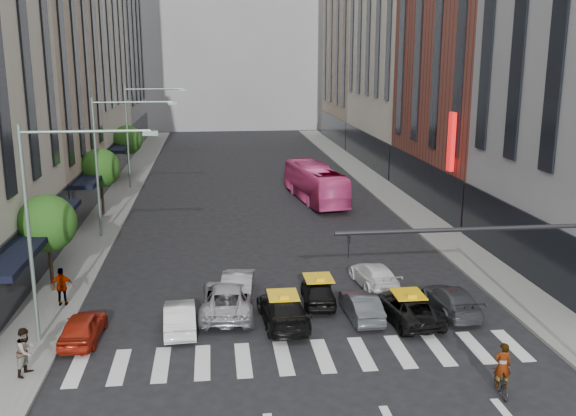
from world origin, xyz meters
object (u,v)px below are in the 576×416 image
object	(u,v)px
streetlamp_near	(51,206)
streetlamp_far	(138,123)
pedestrian_far	(62,287)
motorcycle	(501,384)
streetlamp_mid	(111,149)
car_red	(83,327)
taxi_center	(318,291)
car_white_front	(180,317)
taxi_left	(283,310)
pedestrian_near	(26,351)
bus	(315,183)

from	to	relation	value
streetlamp_near	streetlamp_far	xyz separation A→B (m)	(0.00, 32.00, 0.00)
pedestrian_far	motorcycle	bearing A→B (deg)	145.04
streetlamp_mid	car_red	world-z (taller)	streetlamp_mid
streetlamp_far	motorcycle	distance (m)	41.93
streetlamp_near	taxi_center	distance (m)	12.87
car_white_front	taxi_left	distance (m)	4.55
taxi_left	pedestrian_far	distance (m)	10.66
car_white_front	taxi_left	xyz separation A→B (m)	(4.55, 0.12, 0.05)
car_white_front	pedestrian_near	size ratio (longest dim) A/B	2.09
streetlamp_far	taxi_center	bearing A→B (deg)	-68.61
taxi_left	pedestrian_far	bearing A→B (deg)	-20.68
car_red	streetlamp_mid	bearing A→B (deg)	-83.77
streetlamp_near	taxi_center	size ratio (longest dim) A/B	2.38
car_red	taxi_center	xyz separation A→B (m)	(10.52, 2.93, 0.02)
streetlamp_near	pedestrian_near	bearing A→B (deg)	-101.67
pedestrian_near	car_white_front	bearing A→B (deg)	-35.84
streetlamp_far	pedestrian_near	xyz separation A→B (m)	(-0.61, -34.97, -4.83)
pedestrian_near	streetlamp_far	bearing A→B (deg)	19.53
bus	taxi_center	bearing A→B (deg)	73.64
motorcycle	pedestrian_far	distance (m)	19.94
streetlamp_near	car_red	distance (m)	5.34
car_white_front	taxi_left	bearing A→B (deg)	178.40
streetlamp_far	car_white_front	size ratio (longest dim) A/B	2.35
streetlamp_far	car_white_front	world-z (taller)	streetlamp_far
motorcycle	pedestrian_far	xyz separation A→B (m)	(-17.21, 10.06, 0.68)
streetlamp_near	taxi_left	world-z (taller)	streetlamp_near
streetlamp_near	motorcycle	xyz separation A→B (m)	(16.41, -6.19, -5.50)
streetlamp_mid	taxi_left	xyz separation A→B (m)	(9.40, -15.22, -5.22)
car_white_front	taxi_left	world-z (taller)	taxi_left
car_red	taxi_center	size ratio (longest dim) A/B	0.97
taxi_left	bus	distance (m)	24.98
taxi_left	pedestrian_far	size ratio (longest dim) A/B	2.52
taxi_center	pedestrian_far	world-z (taller)	pedestrian_far
taxi_center	bus	distance (m)	22.43
streetlamp_mid	motorcycle	xyz separation A→B (m)	(16.41, -22.19, -5.50)
taxi_center	car_red	bearing A→B (deg)	19.55
streetlamp_near	pedestrian_near	xyz separation A→B (m)	(-0.61, -2.97, -4.83)
bus	pedestrian_far	bearing A→B (deg)	46.21
car_white_front	streetlamp_near	bearing A→B (deg)	4.73
pedestrian_far	taxi_center	bearing A→B (deg)	171.24
pedestrian_far	pedestrian_near	bearing A→B (deg)	86.86
motorcycle	pedestrian_near	distance (m)	17.34
streetlamp_near	streetlamp_far	bearing A→B (deg)	90.00
streetlamp_mid	bus	distance (m)	17.94
car_red	streetlamp_far	bearing A→B (deg)	-85.28
pedestrian_far	streetlamp_mid	bearing A→B (deg)	-98.38
streetlamp_mid	taxi_center	world-z (taller)	streetlamp_mid
car_white_front	taxi_center	bearing A→B (deg)	-163.34
taxi_center	motorcycle	xyz separation A→B (m)	(5.05, -9.19, -0.24)
streetlamp_mid	motorcycle	size ratio (longest dim) A/B	5.85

